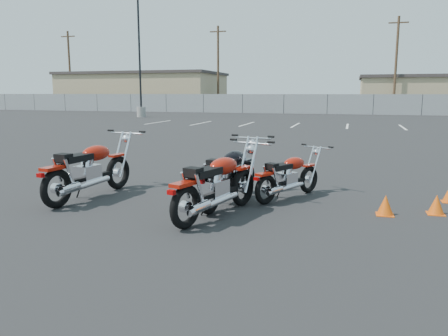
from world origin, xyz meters
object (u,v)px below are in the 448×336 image
(motorcycle_third_red, at_px, (289,176))
(motorcycle_rear_red, at_px, (217,185))
(motorcycle_front_red, at_px, (90,170))
(motorcycle_second_black, at_px, (230,175))

(motorcycle_third_red, bearing_deg, motorcycle_rear_red, -121.10)
(motorcycle_front_red, distance_m, motorcycle_third_red, 3.62)
(motorcycle_front_red, distance_m, motorcycle_second_black, 2.59)
(motorcycle_front_red, xyz_separation_m, motorcycle_third_red, (3.49, 0.98, -0.11))
(motorcycle_third_red, relative_size, motorcycle_rear_red, 0.79)
(motorcycle_second_black, bearing_deg, motorcycle_rear_red, -88.55)
(motorcycle_second_black, relative_size, motorcycle_third_red, 1.27)
(motorcycle_third_red, height_order, motorcycle_rear_red, motorcycle_rear_red)
(motorcycle_front_red, xyz_separation_m, motorcycle_rear_red, (2.59, -0.51, -0.02))
(motorcycle_rear_red, bearing_deg, motorcycle_front_red, 168.77)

